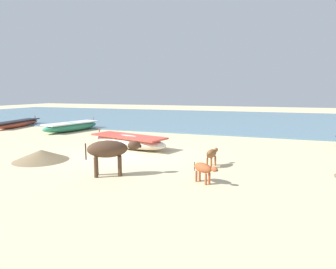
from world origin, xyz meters
TOP-DOWN VIEW (x-y plane):
  - ground at (0.00, 0.00)m, footprint 80.00×80.00m
  - sea_water at (0.00, 16.17)m, footprint 60.00×20.00m
  - fishing_boat_1 at (-6.55, 4.93)m, footprint 2.00×4.25m
  - fishing_boat_2 at (-11.59, 5.48)m, footprint 1.80×4.65m
  - fishing_boat_4 at (-0.58, 1.21)m, footprint 4.26×2.22m
  - cow_adult_dark at (0.89, -2.79)m, footprint 1.54×1.11m
  - calf_near_rust at (3.69, -2.57)m, footprint 0.81×0.58m
  - calf_far_brown at (3.55, -0.71)m, footprint 0.37×0.90m
  - debris_pile_1 at (-2.49, -1.98)m, footprint 2.51×2.51m

SIDE VIEW (x-z plane):
  - ground at x=0.00m, z-range 0.00..0.00m
  - sea_water at x=0.00m, z-range 0.00..0.08m
  - debris_pile_1 at x=-2.49m, z-range 0.00..0.40m
  - fishing_boat_2 at x=-11.59m, z-range -0.08..0.58m
  - fishing_boat_1 at x=-6.55m, z-range -0.08..0.69m
  - fishing_boat_4 at x=-0.58m, z-range -0.08..0.69m
  - calf_near_rust at x=3.69m, z-range 0.12..0.69m
  - calf_far_brown at x=3.55m, z-range 0.13..0.72m
  - cow_adult_dark at x=0.89m, z-range 0.23..1.31m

